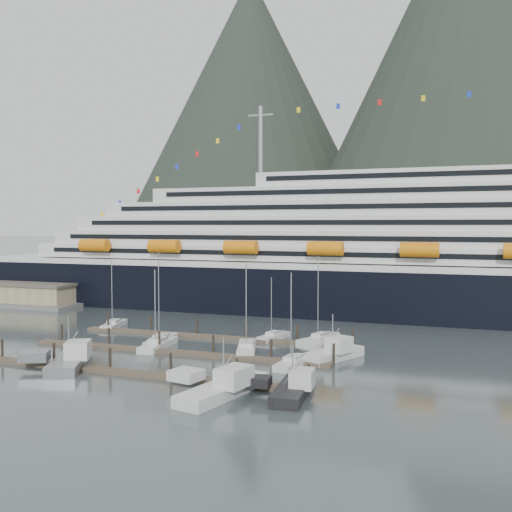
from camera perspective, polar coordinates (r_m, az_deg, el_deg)
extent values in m
plane|color=#434F4F|center=(86.08, -5.84, -9.90)|extent=(1600.00, 1600.00, 0.00)
cone|color=black|center=(655.32, 20.88, 17.01)|extent=(400.00, 400.00, 420.00)
cone|color=black|center=(733.43, -0.53, 12.88)|extent=(340.00, 340.00, 340.00)
cube|color=black|center=(131.71, 14.95, -3.73)|extent=(210.00, 28.00, 12.00)
cube|color=silver|center=(131.12, 14.99, -0.90)|extent=(205.80, 27.44, 1.50)
cube|color=silver|center=(130.61, 17.19, 0.19)|extent=(185.00, 26.00, 3.20)
cube|color=black|center=(117.59, 16.84, -0.02)|extent=(175.75, 0.20, 1.00)
cube|color=silver|center=(130.41, 18.09, 1.58)|extent=(180.00, 25.00, 3.20)
cube|color=black|center=(117.87, 17.85, 1.53)|extent=(171.00, 0.20, 1.00)
cube|color=silver|center=(130.31, 18.99, 2.97)|extent=(172.00, 24.00, 3.20)
cube|color=black|center=(118.27, 18.86, 3.07)|extent=(163.40, 0.20, 1.00)
cube|color=silver|center=(130.33, 19.90, 4.36)|extent=(160.00, 23.00, 3.20)
cube|color=black|center=(118.79, 19.85, 4.59)|extent=(152.00, 0.20, 1.00)
cube|color=silver|center=(130.45, 20.80, 5.71)|extent=(140.00, 22.00, 3.00)
cube|color=black|center=(119.42, 20.85, 6.05)|extent=(133.00, 0.20, 1.00)
cube|color=silver|center=(130.66, 21.71, 7.01)|extent=(95.00, 20.00, 3.00)
cube|color=black|center=(120.66, 21.83, 7.42)|extent=(90.25, 0.20, 1.00)
cylinder|color=gray|center=(139.84, 0.45, 10.85)|extent=(1.00, 1.00, 16.00)
cylinder|color=orange|center=(141.59, -15.13, 1.00)|extent=(7.00, 2.80, 2.80)
cylinder|color=orange|center=(131.98, -8.74, 0.93)|extent=(7.00, 2.80, 2.80)
cylinder|color=orange|center=(124.24, -1.47, 0.83)|extent=(7.00, 2.80, 2.80)
cylinder|color=orange|center=(118.74, 6.62, 0.72)|extent=(7.00, 2.80, 2.80)
cylinder|color=orange|center=(115.81, 15.31, 0.57)|extent=(7.00, 2.80, 2.80)
cube|color=#595956|center=(161.28, -22.50, -3.96)|extent=(46.00, 20.00, 1.20)
cube|color=#9C8D6A|center=(161.03, -22.51, -3.18)|extent=(42.00, 16.00, 5.00)
cube|color=#595147|center=(160.78, -22.53, -2.22)|extent=(43.00, 17.00, 0.60)
cube|color=#4E4032|center=(79.94, -12.35, -10.78)|extent=(48.00, 2.00, 0.50)
cylinder|color=black|center=(93.28, -23.02, -8.24)|extent=(0.36, 0.36, 3.20)
cylinder|color=black|center=(87.45, -18.68, -8.90)|extent=(0.36, 0.36, 3.20)
cylinder|color=black|center=(82.19, -13.72, -9.59)|extent=(0.36, 0.36, 3.20)
cylinder|color=black|center=(77.62, -8.12, -10.28)|extent=(0.36, 0.36, 3.20)
cylinder|color=black|center=(73.86, -1.86, -10.94)|extent=(0.36, 0.36, 3.20)
cylinder|color=black|center=(71.06, 5.02, -11.51)|extent=(0.36, 0.36, 3.20)
cube|color=#4E4032|center=(90.87, -7.87, -9.06)|extent=(48.00, 2.00, 0.50)
cylinder|color=black|center=(102.94, -18.01, -7.10)|extent=(0.36, 0.36, 3.20)
cylinder|color=black|center=(97.68, -13.83, -7.58)|extent=(0.36, 0.36, 3.20)
cylinder|color=black|center=(93.00, -9.19, -8.07)|extent=(0.36, 0.36, 3.20)
cylinder|color=black|center=(88.99, -4.09, -8.54)|extent=(0.36, 0.36, 3.20)
cylinder|color=black|center=(85.74, 1.47, -8.98)|extent=(0.36, 0.36, 3.20)
cylinder|color=black|center=(83.33, 7.41, -9.35)|extent=(0.36, 0.36, 3.20)
cube|color=#4E4032|center=(102.28, -4.39, -7.68)|extent=(48.00, 2.00, 0.50)
cylinder|color=black|center=(113.27, -13.91, -6.13)|extent=(0.36, 0.36, 3.20)
cylinder|color=black|center=(108.51, -9.95, -6.48)|extent=(0.36, 0.36, 3.20)
cylinder|color=black|center=(104.32, -5.65, -6.83)|extent=(0.36, 0.36, 3.20)
cylinder|color=black|center=(100.76, -1.01, -7.17)|extent=(0.36, 0.36, 3.20)
cylinder|color=black|center=(97.89, 3.95, -7.48)|extent=(0.36, 0.36, 3.20)
cylinder|color=black|center=(95.80, 9.17, -7.74)|extent=(0.36, 0.36, 3.20)
cube|color=silver|center=(99.29, -9.01, -8.04)|extent=(3.66, 9.64, 1.32)
cube|color=silver|center=(99.14, -9.01, -7.56)|extent=(2.30, 3.51, 0.75)
cylinder|color=gray|center=(97.26, -9.25, -3.75)|extent=(0.15, 0.15, 13.94)
cube|color=silver|center=(95.38, -9.32, -8.50)|extent=(3.85, 10.16, 1.46)
cube|color=silver|center=(95.20, -9.32, -7.94)|extent=(2.48, 3.69, 0.83)
cylinder|color=gray|center=(93.42, -9.59, -4.78)|extent=(0.17, 0.17, 11.35)
cube|color=silver|center=(91.73, -0.91, -8.92)|extent=(5.97, 11.16, 1.39)
cube|color=silver|center=(91.55, -0.91, -8.37)|extent=(3.11, 4.26, 0.79)
cylinder|color=gray|center=(89.48, -0.94, -4.76)|extent=(0.16, 0.16, 12.43)
cube|color=silver|center=(116.05, -13.37, -6.48)|extent=(4.43, 9.22, 1.25)
cube|color=silver|center=(115.92, -13.38, -6.10)|extent=(2.49, 3.47, 0.71)
cylinder|color=gray|center=(114.32, -13.56, -3.29)|extent=(0.14, 0.14, 12.07)
cube|color=silver|center=(101.21, 1.69, -7.79)|extent=(3.67, 7.98, 1.20)
cube|color=silver|center=(101.08, 1.69, -7.38)|extent=(2.20, 2.97, 0.68)
cylinder|color=gray|center=(99.69, 1.47, -4.83)|extent=(0.14, 0.14, 9.68)
cube|color=silver|center=(100.04, 6.18, -7.93)|extent=(4.67, 9.70, 1.26)
cube|color=silver|center=(99.90, 6.18, -7.49)|extent=(2.58, 3.65, 0.72)
cylinder|color=gray|center=(98.11, 5.93, -3.88)|extent=(0.14, 0.14, 13.30)
cube|color=silver|center=(82.53, 3.58, -10.28)|extent=(3.36, 8.81, 1.34)
cube|color=silver|center=(82.34, 3.59, -9.70)|extent=(2.21, 3.19, 0.76)
cylinder|color=gray|center=(80.49, 3.36, -5.84)|extent=(0.15, 0.15, 11.96)
cube|color=gray|center=(85.04, -17.37, -9.94)|extent=(8.61, 12.34, 2.15)
cube|color=gray|center=(85.79, -20.36, -8.94)|extent=(4.42, 3.93, 1.29)
cube|color=silver|center=(84.36, -16.60, -8.56)|extent=(4.25, 4.50, 2.37)
cube|color=black|center=(84.20, -16.61, -7.98)|extent=(3.96, 4.20, 0.54)
cylinder|color=gray|center=(84.26, -17.41, -7.32)|extent=(0.17, 0.17, 5.38)
cube|color=silver|center=(69.11, -3.11, -12.83)|extent=(6.32, 14.50, 2.01)
cube|color=silver|center=(71.87, -6.68, -11.18)|extent=(3.96, 3.71, 1.21)
cube|color=silver|center=(67.83, -2.12, -11.41)|extent=(3.59, 4.69, 2.21)
cube|color=black|center=(67.64, -2.12, -10.75)|extent=(3.34, 4.38, 0.50)
cylinder|color=gray|center=(68.20, -3.12, -9.86)|extent=(0.16, 0.16, 5.02)
cube|color=black|center=(68.78, 3.50, -12.91)|extent=(4.40, 11.11, 1.80)
cube|color=black|center=(69.34, 0.09, -11.83)|extent=(3.30, 2.70, 1.08)
cube|color=silver|center=(68.14, 4.42, -11.56)|extent=(2.86, 3.50, 1.98)
cube|color=black|center=(67.97, 4.42, -10.97)|extent=(2.66, 3.27, 0.45)
cylinder|color=gray|center=(67.96, 3.51, -10.26)|extent=(0.14, 0.14, 4.51)
cube|color=silver|center=(87.20, 7.29, -9.50)|extent=(7.58, 11.45, 1.99)
cube|color=silver|center=(89.40, 5.13, -8.37)|extent=(4.05, 3.54, 1.19)
cube|color=silver|center=(86.17, 7.89, -8.34)|extent=(3.84, 4.11, 2.18)
cube|color=black|center=(86.02, 7.90, -7.83)|extent=(3.58, 3.83, 0.50)
cylinder|color=gray|center=(86.49, 7.31, -7.16)|extent=(0.16, 0.16, 4.97)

